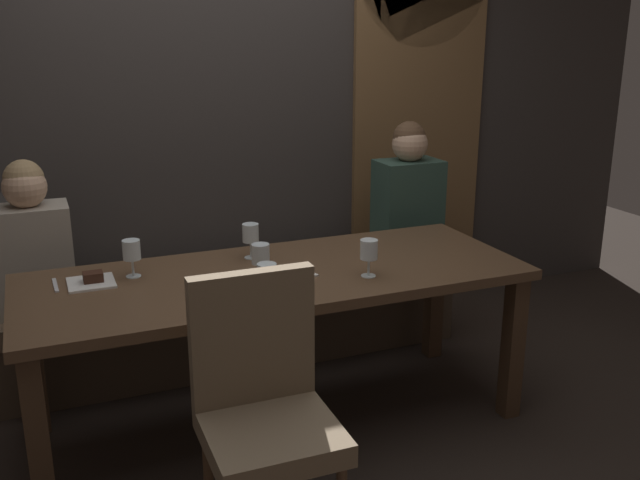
{
  "coord_description": "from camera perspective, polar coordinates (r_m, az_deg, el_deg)",
  "views": [
    {
      "loc": [
        -0.95,
        -2.8,
        1.77
      ],
      "look_at": [
        0.24,
        0.07,
        0.84
      ],
      "focal_mm": 40.03,
      "sensor_mm": 36.0,
      "label": 1
    }
  ],
  "objects": [
    {
      "name": "wine_glass_center_front",
      "position": [
        3.3,
        -5.57,
        0.49
      ],
      "size": [
        0.08,
        0.08,
        0.16
      ],
      "color": "silver",
      "rests_on": "dining_table"
    },
    {
      "name": "wine_glass_far_left",
      "position": [
        3.05,
        3.93,
        -0.91
      ],
      "size": [
        0.08,
        0.08,
        0.16
      ],
      "color": "silver",
      "rests_on": "dining_table"
    },
    {
      "name": "dessert_plate",
      "position": [
        3.14,
        -17.78,
        -3.1
      ],
      "size": [
        0.19,
        0.19,
        0.05
      ],
      "color": "white",
      "rests_on": "dining_table"
    },
    {
      "name": "ground",
      "position": [
        3.45,
        -3.28,
        -14.27
      ],
      "size": [
        9.0,
        9.0,
        0.0
      ],
      "primitive_type": "plane",
      "color": "black"
    },
    {
      "name": "wine_glass_end_right",
      "position": [
        3.14,
        -14.83,
        -0.91
      ],
      "size": [
        0.08,
        0.08,
        0.16
      ],
      "color": "silver",
      "rests_on": "dining_table"
    },
    {
      "name": "banquette_bench",
      "position": [
        3.94,
        -6.7,
        -6.49
      ],
      "size": [
        2.5,
        0.44,
        0.45
      ],
      "color": "#4A3C2E",
      "rests_on": "ground"
    },
    {
      "name": "wine_glass_end_left",
      "position": [
        2.75,
        -4.26,
        -2.85
      ],
      "size": [
        0.08,
        0.08,
        0.16
      ],
      "color": "silver",
      "rests_on": "dining_table"
    },
    {
      "name": "folded_napkin",
      "position": [
        3.09,
        -1.48,
        -2.79
      ],
      "size": [
        0.13,
        0.12,
        0.01
      ],
      "primitive_type": "cube",
      "rotation": [
        0.0,
        0.0,
        0.21
      ],
      "color": "silver",
      "rests_on": "dining_table"
    },
    {
      "name": "diner_redhead",
      "position": [
        3.64,
        -22.09,
        -0.09
      ],
      "size": [
        0.36,
        0.24,
        0.74
      ],
      "color": "#9E9384",
      "rests_on": "banquette_bench"
    },
    {
      "name": "diner_bearded",
      "position": [
        4.11,
        7.03,
        3.41
      ],
      "size": [
        0.36,
        0.24,
        0.82
      ],
      "color": "#2D473D",
      "rests_on": "banquette_bench"
    },
    {
      "name": "arched_door",
      "position": [
        4.59,
        7.92,
        11.44
      ],
      "size": [
        0.9,
        0.05,
        2.55
      ],
      "color": "brown",
      "rests_on": "ground"
    },
    {
      "name": "wine_glass_near_left",
      "position": [
        2.99,
        -4.77,
        -1.28
      ],
      "size": [
        0.08,
        0.08,
        0.16
      ],
      "color": "silver",
      "rests_on": "dining_table"
    },
    {
      "name": "fork_on_table",
      "position": [
        3.16,
        -20.4,
        -3.41
      ],
      "size": [
        0.02,
        0.17,
        0.01
      ],
      "primitive_type": "cube",
      "rotation": [
        0.0,
        0.0,
        0.02
      ],
      "color": "silver",
      "rests_on": "dining_table"
    },
    {
      "name": "dining_table",
      "position": [
        3.16,
        -3.48,
        -4.09
      ],
      "size": [
        2.2,
        0.84,
        0.74
      ],
      "color": "#493422",
      "rests_on": "ground"
    },
    {
      "name": "chair_near_side",
      "position": [
        2.5,
        -4.56,
        -12.48
      ],
      "size": [
        0.44,
        0.44,
        0.98
      ],
      "color": "brown",
      "rests_on": "ground"
    },
    {
      "name": "back_wall_tiled",
      "position": [
        4.14,
        -9.33,
        12.7
      ],
      "size": [
        6.0,
        0.12,
        3.0
      ],
      "primitive_type": "cube",
      "color": "#383330",
      "rests_on": "ground"
    }
  ]
}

